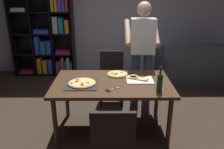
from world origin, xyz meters
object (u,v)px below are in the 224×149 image
Objects in this scene: person_serving_pizza at (142,50)px; kitchen_scissors at (110,90)px; dining_table at (112,87)px; chair_near_camera at (113,141)px; chair_far_side at (112,74)px; second_pizza_plain at (117,74)px; wine_bottle at (160,82)px; couch at (197,66)px; bookshelf at (47,36)px; pepperoni_pizza_on_tray at (82,83)px.

person_serving_pizza is 9.14× the size of kitchen_scissors.
dining_table is 0.90× the size of person_serving_pizza.
chair_near_camera and chair_far_side have the same top height.
chair_near_camera is 1.84m from person_serving_pizza.
kitchen_scissors is at bearing -91.03° from chair_far_side.
person_serving_pizza is 5.96× the size of second_pizza_plain.
chair_far_side is 1.44m from wine_bottle.
second_pizza_plain is at bearing 130.55° from wine_bottle.
second_pizza_plain is (0.08, -0.70, 0.25)m from chair_far_side.
person_serving_pizza is at bearing 94.33° from wine_bottle.
dining_table is 0.92× the size of couch.
bookshelf reaches higher than dining_table.
second_pizza_plain is (-0.41, -0.48, -0.24)m from person_serving_pizza.
bookshelf is at bearing 121.95° from dining_table.
dining_table is 0.41m from pepperoni_pizza_on_tray.
chair_far_side reaches higher than dining_table.
couch is at bearing 42.12° from pepperoni_pizza_on_tray.
bookshelf is at bearing 136.35° from chair_far_side.
couch reaches higher than pepperoni_pizza_on_tray.
chair_far_side reaches higher than pepperoni_pizza_on_tray.
bookshelf reaches higher than kitchen_scissors.
bookshelf is 6.17× the size of wine_bottle.
chair_far_side is at bearing 96.44° from second_pizza_plain.
chair_near_camera reaches higher than kitchen_scissors.
person_serving_pizza is (-1.41, -1.24, 0.70)m from couch.
chair_far_side is 2.09m from bookshelf.
chair_far_side is 0.52× the size of couch.
kitchen_scissors is (-0.02, 0.69, 0.24)m from chair_near_camera.
person_serving_pizza is 1.24m from pepperoni_pizza_on_tray.
couch is at bearing 59.88° from wine_bottle.
chair_far_side is 2.17m from couch.
person_serving_pizza is at bearing 56.59° from dining_table.
chair_far_side is (0.00, 0.96, -0.16)m from dining_table.
couch is at bearing 41.38° from person_serving_pizza.
couch is at bearing 28.27° from chair_far_side.
bookshelf is (-1.48, 3.34, 0.40)m from chair_near_camera.
chair_near_camera reaches higher than dining_table.
dining_table is at bearing -123.41° from person_serving_pizza.
pepperoni_pizza_on_tray reaches higher than dining_table.
bookshelf is (-3.39, 0.39, 0.61)m from couch.
wine_bottle reaches higher than kitchen_scissors.
chair_far_side reaches higher than second_pizza_plain.
chair_near_camera is at bearing -90.00° from dining_table.
chair_far_side reaches higher than kitchen_scissors.
chair_far_side is at bearing -151.73° from couch.
couch is 5.85× the size of second_pizza_plain.
person_serving_pizza is (1.97, -1.64, 0.09)m from bookshelf.
wine_bottle is 0.76m from second_pizza_plain.
person_serving_pizza is (0.49, 1.71, 0.49)m from chair_near_camera.
chair_near_camera is 0.46× the size of bookshelf.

